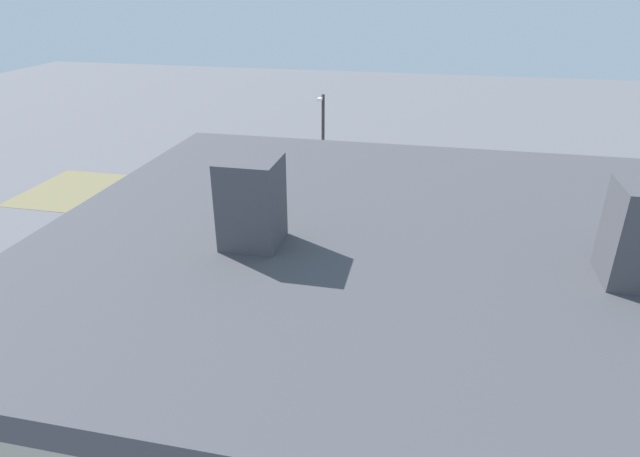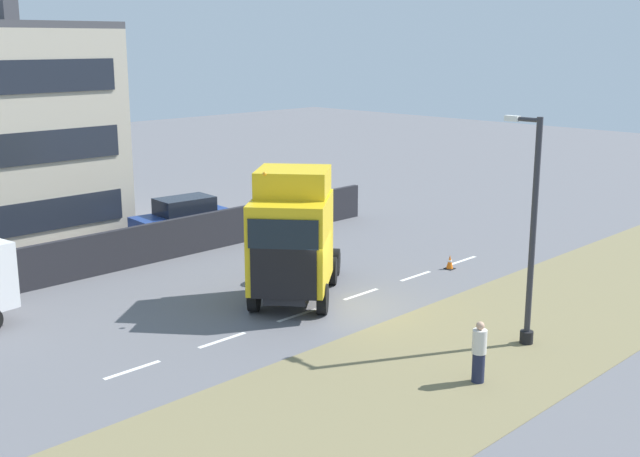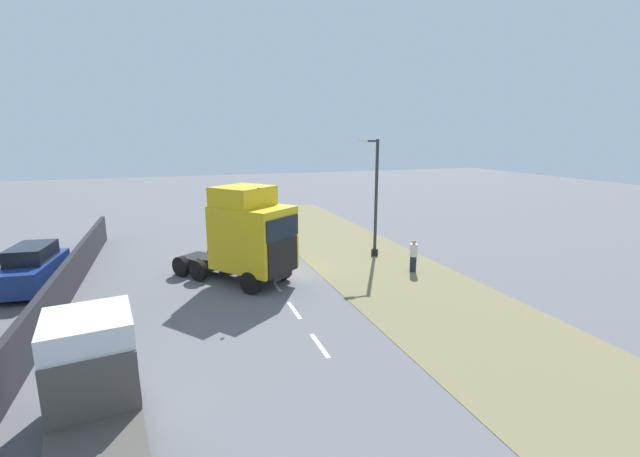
% 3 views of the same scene
% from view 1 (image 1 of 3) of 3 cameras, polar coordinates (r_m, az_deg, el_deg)
% --- Properties ---
extents(ground_plane, '(120.00, 120.00, 0.00)m').
position_cam_1_polar(ground_plane, '(26.72, 1.94, -3.50)').
color(ground_plane, slate).
rests_on(ground_plane, ground).
extents(grass_verge, '(7.00, 44.00, 0.01)m').
position_cam_1_polar(grass_verge, '(32.05, 3.87, 1.54)').
color(grass_verge, olive).
rests_on(grass_verge, ground).
extents(lane_markings, '(0.16, 17.80, 0.00)m').
position_cam_1_polar(lane_markings, '(26.84, 0.46, -3.34)').
color(lane_markings, white).
rests_on(lane_markings, ground).
extents(boundary_wall, '(0.25, 24.00, 1.65)m').
position_cam_1_polar(boundary_wall, '(18.93, -3.10, -14.09)').
color(boundary_wall, '#232328').
rests_on(boundary_wall, ground).
extents(lorry_cab, '(5.84, 6.43, 4.84)m').
position_cam_1_polar(lorry_cab, '(24.69, 1.73, 0.11)').
color(lorry_cab, black).
rests_on(lorry_cab, ground).
extents(flatbed_truck, '(2.85, 6.38, 2.74)m').
position_cam_1_polar(flatbed_truck, '(20.78, 25.37, -10.75)').
color(flatbed_truck, silver).
rests_on(flatbed_truck, ground).
extents(parked_car, '(2.26, 4.69, 2.09)m').
position_cam_1_polar(parked_car, '(18.21, -11.93, -15.82)').
color(parked_car, navy).
rests_on(parked_car, ground).
extents(lamp_post, '(1.32, 0.40, 6.85)m').
position_cam_1_polar(lamp_post, '(32.01, 0.30, 7.44)').
color(lamp_post, black).
rests_on(lamp_post, ground).
extents(pedestrian, '(0.39, 0.39, 1.72)m').
position_cam_1_polar(pedestrian, '(32.84, 6.38, 3.61)').
color(pedestrian, '#1E233D').
rests_on(pedestrian, ground).
extents(traffic_cone_lead, '(0.36, 0.36, 0.58)m').
position_cam_1_polar(traffic_cone_lead, '(28.89, -12.25, -1.15)').
color(traffic_cone_lead, black).
rests_on(traffic_cone_lead, ground).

